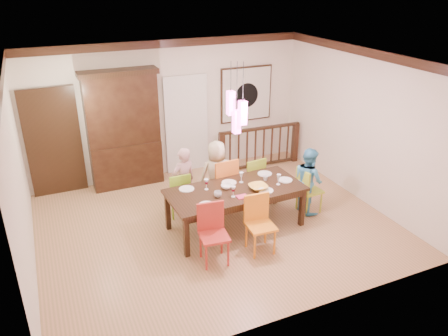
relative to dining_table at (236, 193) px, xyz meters
name	(u,v)px	position (x,y,z in m)	size (l,w,h in m)	color
floor	(216,224)	(-0.29, 0.21, -0.67)	(6.00, 6.00, 0.00)	#A17F4E
ceiling	(214,60)	(-0.29, 0.21, 2.23)	(6.00, 6.00, 0.00)	white
wall_back	(170,109)	(-0.29, 2.71, 0.78)	(6.00, 6.00, 0.00)	silver
wall_left	(18,181)	(-3.29, 0.21, 0.78)	(5.00, 5.00, 0.00)	silver
wall_right	(360,126)	(2.71, 0.21, 0.78)	(5.00, 5.00, 0.00)	silver
crown_molding	(214,66)	(-0.29, 0.21, 2.15)	(6.00, 5.00, 0.16)	black
panel_door	(54,144)	(-2.69, 2.66, 0.38)	(1.04, 0.07, 2.24)	black
white_doorway	(187,126)	(0.06, 2.68, 0.38)	(0.97, 0.05, 2.22)	silver
painting	(246,94)	(1.51, 2.67, 0.92)	(1.25, 0.06, 1.25)	black
pendant_cluster	(237,112)	(0.00, 0.00, 1.43)	(0.27, 0.21, 1.14)	#F449B7
dining_table	(236,193)	(0.00, 0.00, 0.00)	(2.36, 1.13, 0.75)	black
chair_far_left	(177,190)	(-0.78, 0.83, -0.18)	(0.40, 0.40, 0.86)	#91CE28
chair_far_mid	(222,179)	(0.06, 0.74, -0.08)	(0.50, 0.50, 1.04)	orange
chair_far_right	(250,176)	(0.68, 0.77, -0.14)	(0.47, 0.47, 0.93)	#8AA423
chair_near_left	(214,232)	(-0.73, -0.79, -0.13)	(0.47, 0.47, 0.94)	#B12E25
chair_near_mid	(261,222)	(0.06, -0.82, -0.14)	(0.45, 0.45, 0.94)	orange
chair_end_right	(310,187)	(1.51, -0.03, -0.17)	(0.41, 0.41, 0.87)	#B3C430
china_hutch	(123,129)	(-1.34, 2.51, 0.54)	(1.53, 0.46, 2.42)	black
balustrade	(260,146)	(1.62, 2.16, -0.18)	(1.98, 0.14, 0.96)	black
person_far_left	(184,182)	(-0.65, 0.82, -0.02)	(0.48, 0.31, 1.30)	#D19FA3
person_far_mid	(217,175)	(0.00, 0.81, -0.01)	(0.65, 0.42, 1.33)	beige
person_end_right	(308,180)	(1.48, 0.00, -0.05)	(0.61, 0.47, 1.25)	#469CC4
serving_bowl	(258,187)	(0.34, -0.16, 0.11)	(0.31, 0.31, 0.08)	yellow
small_bowl	(227,187)	(-0.13, 0.08, 0.11)	(0.20, 0.20, 0.06)	white
cup_left	(218,194)	(-0.39, -0.14, 0.12)	(0.12, 0.12, 0.10)	silver
cup_right	(265,178)	(0.62, 0.09, 0.12)	(0.10, 0.10, 0.09)	silver
plate_far_left	(187,189)	(-0.77, 0.32, 0.08)	(0.26, 0.26, 0.01)	white
plate_far_mid	(229,183)	(-0.01, 0.25, 0.08)	(0.26, 0.26, 0.01)	white
plate_far_right	(265,174)	(0.74, 0.33, 0.08)	(0.26, 0.26, 0.01)	white
plate_near_left	(207,205)	(-0.67, -0.34, 0.08)	(0.26, 0.26, 0.01)	white
plate_near_mid	(266,191)	(0.43, -0.28, 0.08)	(0.26, 0.26, 0.01)	white
plate_end_right	(285,180)	(0.94, -0.05, 0.08)	(0.26, 0.26, 0.01)	white
wine_glass_a	(206,184)	(-0.46, 0.18, 0.17)	(0.08, 0.08, 0.19)	#590C19
wine_glass_b	(241,177)	(0.20, 0.19, 0.17)	(0.08, 0.08, 0.19)	silver
wine_glass_c	(233,192)	(-0.16, -0.24, 0.17)	(0.08, 0.08, 0.19)	#590C19
wine_glass_d	(279,179)	(0.75, -0.14, 0.17)	(0.08, 0.08, 0.19)	silver
napkin	(242,197)	(-0.03, -0.31, 0.08)	(0.18, 0.14, 0.01)	#D83359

